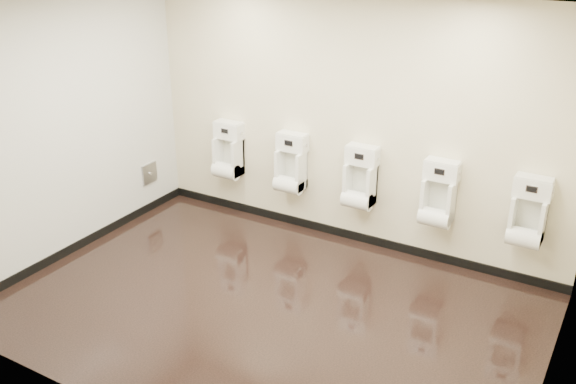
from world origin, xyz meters
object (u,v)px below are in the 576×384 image
at_px(urinal_0, 228,154).
at_px(urinal_1, 291,167).
at_px(urinal_4, 528,217).
at_px(urinal_2, 360,182).
at_px(access_panel, 149,173).
at_px(urinal_3, 438,198).

xyz_separation_m(urinal_0, urinal_1, (0.89, 0.00, 0.00)).
xyz_separation_m(urinal_1, urinal_4, (2.66, 0.00, 0.00)).
bearing_deg(urinal_2, urinal_0, 180.00).
xyz_separation_m(access_panel, urinal_1, (1.81, 0.43, 0.29)).
distance_m(urinal_0, urinal_2, 1.77).
height_order(access_panel, urinal_0, urinal_0).
height_order(access_panel, urinal_3, urinal_3).
distance_m(urinal_2, urinal_4, 1.79).
relative_size(urinal_0, urinal_4, 1.00).
height_order(urinal_1, urinal_4, same).
relative_size(urinal_2, urinal_3, 1.00).
relative_size(urinal_0, urinal_2, 1.00).
relative_size(access_panel, urinal_3, 0.36).
bearing_deg(urinal_4, urinal_2, 180.00).
relative_size(urinal_1, urinal_2, 1.00).
height_order(urinal_0, urinal_2, same).
distance_m(access_panel, urinal_4, 4.50).
xyz_separation_m(urinal_3, urinal_4, (0.90, 0.00, 0.00)).
relative_size(access_panel, urinal_0, 0.36).
relative_size(urinal_1, urinal_3, 1.00).
distance_m(urinal_3, urinal_4, 0.90).
height_order(urinal_0, urinal_3, same).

